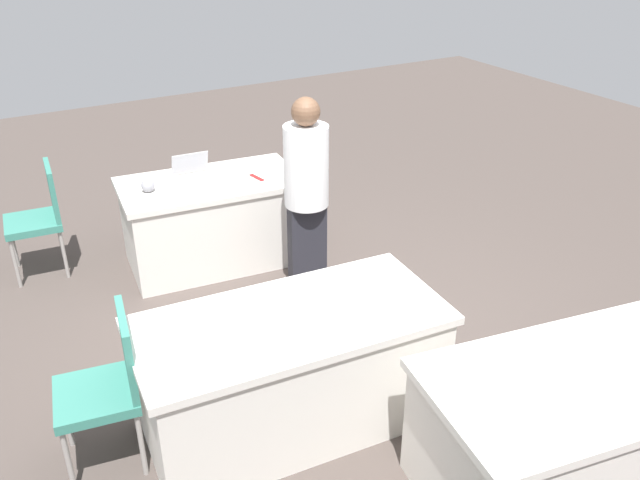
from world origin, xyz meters
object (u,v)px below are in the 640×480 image
(table_foreground, at_px, (213,221))
(table_mid_left, at_px, (292,371))
(yarn_ball, at_px, (148,185))
(chair_near_front, at_px, (108,382))
(chair_aisle, at_px, (40,213))
(table_mid_right, at_px, (585,428))
(laptop_silver, at_px, (194,175))
(person_attendee_browsing, at_px, (306,190))
(scissors_red, at_px, (257,177))

(table_foreground, xyz_separation_m, table_mid_left, (0.35, 2.15, 0.00))
(table_foreground, relative_size, yarn_ball, 14.30)
(chair_near_front, height_order, chair_aisle, same)
(table_mid_right, distance_m, yarn_ball, 3.65)
(laptop_silver, bearing_deg, person_attendee_browsing, 123.19)
(chair_near_front, bearing_deg, table_mid_right, -114.78)
(table_mid_left, height_order, chair_aisle, chair_aisle)
(table_foreground, xyz_separation_m, chair_near_front, (1.36, 1.92, 0.16))
(table_mid_left, xyz_separation_m, chair_near_front, (1.01, -0.23, 0.16))
(person_attendee_browsing, height_order, laptop_silver, person_attendee_browsing)
(table_mid_right, bearing_deg, table_foreground, -76.78)
(laptop_silver, xyz_separation_m, yarn_ball, (0.42, 0.08, 0.02))
(table_mid_left, bearing_deg, person_attendee_browsing, -122.19)
(table_foreground, relative_size, chair_aisle, 1.66)
(laptop_silver, relative_size, scissors_red, 1.86)
(table_foreground, bearing_deg, table_mid_left, 80.82)
(chair_near_front, height_order, yarn_ball, chair_near_front)
(table_mid_right, relative_size, scissors_red, 10.61)
(table_mid_right, distance_m, scissors_red, 3.26)
(chair_aisle, height_order, person_attendee_browsing, person_attendee_browsing)
(table_mid_left, distance_m, person_attendee_browsing, 1.60)
(yarn_ball, relative_size, scissors_red, 0.61)
(table_foreground, relative_size, chair_near_front, 1.66)
(table_mid_left, xyz_separation_m, chair_aisle, (0.96, -2.69, 0.16))
(chair_aisle, bearing_deg, table_mid_left, -155.18)
(person_attendee_browsing, bearing_deg, table_mid_left, -107.73)
(table_mid_left, xyz_separation_m, yarn_ball, (0.17, -2.17, 0.44))
(yarn_ball, bearing_deg, laptop_silver, -169.62)
(chair_near_front, distance_m, laptop_silver, 2.39)
(chair_near_front, xyz_separation_m, yarn_ball, (-0.84, -1.94, 0.28))
(scissors_red, bearing_deg, chair_aisle, -122.68)
(table_mid_right, distance_m, person_attendee_browsing, 2.56)
(table_mid_left, relative_size, chair_near_front, 1.97)
(chair_aisle, bearing_deg, table_mid_right, -146.54)
(person_attendee_browsing, distance_m, yarn_ball, 1.32)
(table_mid_left, bearing_deg, chair_aisle, -70.32)
(chair_aisle, distance_m, person_attendee_browsing, 2.29)
(chair_aisle, xyz_separation_m, scissors_red, (-1.68, 0.68, 0.22))
(chair_near_front, relative_size, laptop_silver, 2.84)
(table_foreground, relative_size, table_mid_right, 0.83)
(table_mid_left, relative_size, scissors_red, 10.38)
(yarn_ball, bearing_deg, table_foreground, 177.53)
(table_mid_right, distance_m, chair_aisle, 4.42)
(table_foreground, bearing_deg, person_attendee_browsing, 117.60)
(chair_aisle, height_order, scissors_red, chair_aisle)
(yarn_ball, bearing_deg, scissors_red, 169.46)
(table_mid_right, relative_size, chair_near_front, 2.01)
(table_foreground, relative_size, table_mid_left, 0.85)
(scissors_red, bearing_deg, table_foreground, -121.65)
(table_mid_right, xyz_separation_m, laptop_silver, (0.89, -3.45, 0.42))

